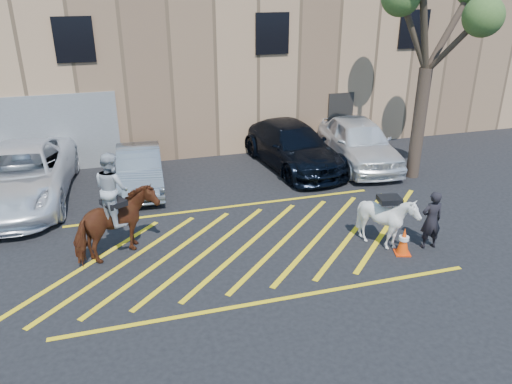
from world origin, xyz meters
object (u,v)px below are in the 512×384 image
object	(u,v)px
car_silver_sedan	(140,169)
car_white_suv	(359,142)
saddled_white	(387,220)
handler	(431,220)
mounted_bay	(115,217)
traffic_cone	(404,241)
tree	(434,6)
car_white_pickup	(20,175)
car_blue_suv	(292,146)

from	to	relation	value
car_silver_sedan	car_white_suv	size ratio (longest dim) A/B	0.81
car_silver_sedan	saddled_white	bearing A→B (deg)	-42.18
car_silver_sedan	handler	world-z (taller)	handler
car_white_suv	saddled_white	distance (m)	6.41
mounted_bay	traffic_cone	xyz separation A→B (m)	(6.98, -1.89, -0.75)
saddled_white	tree	bearing A→B (deg)	50.53
saddled_white	tree	size ratio (longest dim) A/B	0.21
car_white_pickup	tree	xyz separation A→B (m)	(12.98, -1.55, 4.83)
car_white_pickup	mounted_bay	size ratio (longest dim) A/B	2.24
saddled_white	tree	world-z (taller)	tree
car_blue_suv	car_white_suv	distance (m)	2.53
car_white_pickup	mounted_bay	xyz separation A→B (m)	(2.77, -4.36, 0.26)
traffic_cone	car_white_suv	bearing A→B (deg)	73.05
car_blue_suv	car_white_suv	bearing A→B (deg)	-17.53
car_silver_sedan	handler	xyz separation A→B (m)	(6.94, -6.24, 0.12)
car_blue_suv	saddled_white	size ratio (longest dim) A/B	3.46
car_blue_suv	car_white_suv	xyz separation A→B (m)	(2.49, -0.44, 0.07)
handler	mounted_bay	xyz separation A→B (m)	(-7.80, 1.78, 0.33)
mounted_bay	saddled_white	xyz separation A→B (m)	(6.73, -1.43, -0.35)
car_white_suv	handler	size ratio (longest dim) A/B	3.18
car_blue_suv	handler	bearing A→B (deg)	-86.36
car_silver_sedan	car_white_suv	distance (m)	8.09
saddled_white	mounted_bay	bearing A→B (deg)	167.98
car_silver_sedan	traffic_cone	xyz separation A→B (m)	(6.12, -6.35, -0.31)
car_white_suv	tree	xyz separation A→B (m)	(1.26, -1.77, 4.83)
handler	car_blue_suv	bearing A→B (deg)	-76.01
traffic_cone	handler	bearing A→B (deg)	7.79
mounted_bay	tree	xyz separation A→B (m)	(10.21, 2.81, 4.57)
car_white_pickup	tree	world-z (taller)	tree
handler	tree	world-z (taller)	tree
car_white_pickup	saddled_white	bearing A→B (deg)	-27.82
car_blue_suv	car_silver_sedan	bearing A→B (deg)	178.30
car_white_suv	car_blue_suv	bearing A→B (deg)	176.18
car_silver_sedan	car_blue_suv	world-z (taller)	car_blue_suv
mounted_bay	car_white_pickup	bearing A→B (deg)	122.44
saddled_white	car_white_pickup	bearing A→B (deg)	148.63
car_blue_suv	tree	world-z (taller)	tree
car_silver_sedan	mounted_bay	distance (m)	4.56
car_white_pickup	saddled_white	size ratio (longest dim) A/B	3.96
traffic_cone	tree	bearing A→B (deg)	55.45
car_white_pickup	car_silver_sedan	bearing A→B (deg)	5.07
car_blue_suv	saddled_white	bearing A→B (deg)	-95.14
traffic_cone	car_blue_suv	bearing A→B (deg)	94.25
car_blue_suv	tree	size ratio (longest dim) A/B	0.74
car_blue_suv	handler	world-z (taller)	handler
car_silver_sedan	car_blue_suv	xyz separation A→B (m)	(5.60, 0.56, 0.11)
saddled_white	traffic_cone	xyz separation A→B (m)	(0.25, -0.46, -0.40)
car_white_suv	mounted_bay	xyz separation A→B (m)	(-8.95, -4.58, 0.26)
handler	saddled_white	size ratio (longest dim) A/B	1.01
car_silver_sedan	tree	xyz separation A→B (m)	(9.35, -1.65, 5.02)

